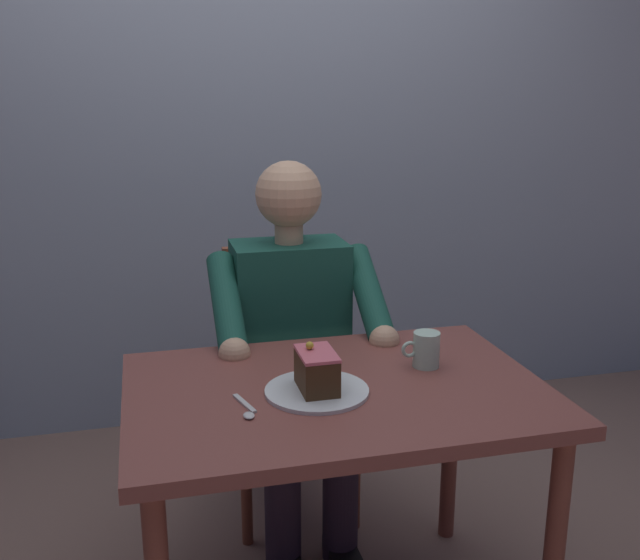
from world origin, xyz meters
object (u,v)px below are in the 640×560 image
(coffee_cup, at_px, (426,349))
(seated_person, at_px, (295,346))
(chair, at_px, (285,366))
(cake_slice, at_px, (317,370))
(dessert_spoon, at_px, (247,410))
(dining_table, at_px, (336,418))

(coffee_cup, bearing_deg, seated_person, -57.96)
(chair, xyz_separation_m, seated_person, (0.00, 0.17, 0.14))
(cake_slice, xyz_separation_m, dessert_spoon, (0.18, 0.06, -0.06))
(dining_table, distance_m, chair, 0.68)
(dessert_spoon, bearing_deg, cake_slice, -161.38)
(seated_person, xyz_separation_m, dessert_spoon, (0.24, 0.58, 0.07))
(dining_table, xyz_separation_m, coffee_cup, (-0.26, -0.07, 0.14))
(dining_table, height_order, cake_slice, cake_slice)
(dining_table, distance_m, coffee_cup, 0.31)
(seated_person, distance_m, coffee_cup, 0.51)
(dining_table, relative_size, coffee_cup, 9.82)
(cake_slice, relative_size, coffee_cup, 1.28)
(seated_person, bearing_deg, dining_table, 90.00)
(coffee_cup, bearing_deg, chair, -66.10)
(cake_slice, bearing_deg, chair, -94.75)
(seated_person, distance_m, cake_slice, 0.54)
(cake_slice, distance_m, dessert_spoon, 0.20)
(dining_table, bearing_deg, seated_person, -90.00)
(dining_table, relative_size, cake_slice, 7.66)
(dessert_spoon, bearing_deg, dining_table, -159.52)
(coffee_cup, height_order, dessert_spoon, coffee_cup)
(coffee_cup, relative_size, dessert_spoon, 0.74)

